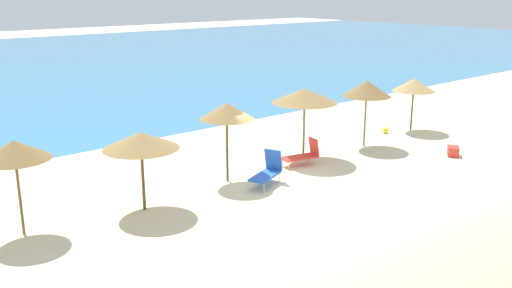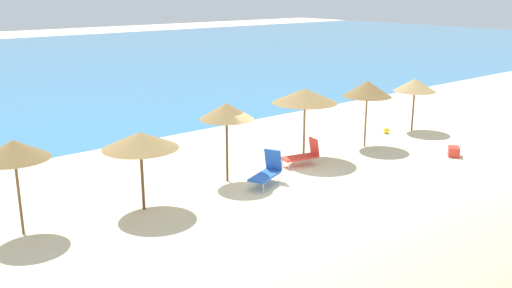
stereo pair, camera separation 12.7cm
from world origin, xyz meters
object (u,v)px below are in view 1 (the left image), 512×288
object	(u,v)px
lounge_chair_0	(303,154)
lounge_chair_2	(268,171)
beach_umbrella_4	(305,96)
beach_umbrella_6	(414,85)
beach_umbrella_3	(227,111)
beach_ball	(385,130)
beach_umbrella_2	(141,141)
beach_umbrella_5	(367,89)
beach_umbrella_1	(14,150)
cooler_box	(453,151)

from	to	relation	value
lounge_chair_0	lounge_chair_2	distance (m)	2.65
lounge_chair_2	beach_umbrella_4	bearing A→B (deg)	-88.84
beach_umbrella_4	beach_umbrella_6	xyz separation A→B (m)	(7.31, -0.03, -0.36)
beach_umbrella_3	beach_ball	bearing A→B (deg)	3.43
lounge_chair_0	beach_umbrella_3	bearing A→B (deg)	97.09
beach_umbrella_6	beach_umbrella_2	bearing A→B (deg)	-177.58
beach_ball	beach_umbrella_6	bearing A→B (deg)	-16.93
beach_umbrella_4	lounge_chair_2	world-z (taller)	beach_umbrella_4
beach_umbrella_3	beach_umbrella_5	xyz separation A→B (m)	(7.36, -0.19, -0.01)
beach_umbrella_5	lounge_chair_2	distance (m)	6.87
beach_umbrella_4	beach_ball	world-z (taller)	beach_umbrella_4
beach_umbrella_5	beach_umbrella_6	size ratio (longest dim) A/B	1.14
beach_umbrella_1	beach_ball	bearing A→B (deg)	1.57
beach_umbrella_5	lounge_chair_0	distance (m)	4.48
beach_umbrella_6	beach_umbrella_4	bearing A→B (deg)	179.73
beach_umbrella_4	beach_umbrella_6	size ratio (longest dim) A/B	1.14
beach_umbrella_2	beach_umbrella_1	bearing A→B (deg)	170.35
lounge_chair_0	cooler_box	size ratio (longest dim) A/B	2.61
beach_umbrella_3	beach_umbrella_4	distance (m)	4.02
beach_umbrella_1	lounge_chair_0	bearing A→B (deg)	-2.90
beach_umbrella_6	cooler_box	bearing A→B (deg)	-122.46
cooler_box	beach_umbrella_3	bearing A→B (deg)	158.63
beach_umbrella_3	lounge_chair_0	distance (m)	4.04
beach_umbrella_1	lounge_chair_0	world-z (taller)	beach_umbrella_1
beach_umbrella_3	beach_umbrella_6	world-z (taller)	beach_umbrella_3
lounge_chair_2	beach_ball	bearing A→B (deg)	-101.39
beach_umbrella_4	lounge_chair_2	size ratio (longest dim) A/B	1.76
beach_umbrella_5	beach_ball	xyz separation A→B (m)	(2.55, 0.78, -2.39)
beach_umbrella_4	cooler_box	size ratio (longest dim) A/B	4.83
beach_umbrella_1	lounge_chair_2	world-z (taller)	beach_umbrella_1
beach_umbrella_2	cooler_box	world-z (taller)	beach_umbrella_2
beach_umbrella_2	beach_umbrella_4	world-z (taller)	beach_umbrella_4
beach_umbrella_2	lounge_chair_2	world-z (taller)	beach_umbrella_2
beach_umbrella_1	cooler_box	bearing A→B (deg)	-12.74
beach_umbrella_6	lounge_chair_2	distance (m)	10.67
beach_umbrella_3	beach_umbrella_4	world-z (taller)	beach_umbrella_4
beach_umbrella_3	lounge_chair_2	bearing A→B (deg)	-53.47
beach_umbrella_2	lounge_chair_0	bearing A→B (deg)	0.50
beach_umbrella_2	beach_umbrella_3	world-z (taller)	beach_umbrella_3
beach_umbrella_3	beach_umbrella_6	xyz separation A→B (m)	(11.32, 0.16, -0.33)
beach_umbrella_5	beach_ball	distance (m)	3.58
beach_umbrella_1	lounge_chair_0	xyz separation A→B (m)	(10.53, -0.53, -2.02)
beach_umbrella_5	cooler_box	world-z (taller)	beach_umbrella_5
beach_ball	lounge_chair_0	bearing A→B (deg)	-171.26
beach_umbrella_6	beach_ball	distance (m)	2.54
beach_umbrella_3	beach_umbrella_5	size ratio (longest dim) A/B	0.99
beach_ball	cooler_box	world-z (taller)	cooler_box
beach_umbrella_1	beach_umbrella_3	size ratio (longest dim) A/B	0.96
beach_umbrella_2	beach_umbrella_4	bearing A→B (deg)	4.97
beach_umbrella_2	beach_ball	distance (m)	13.73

